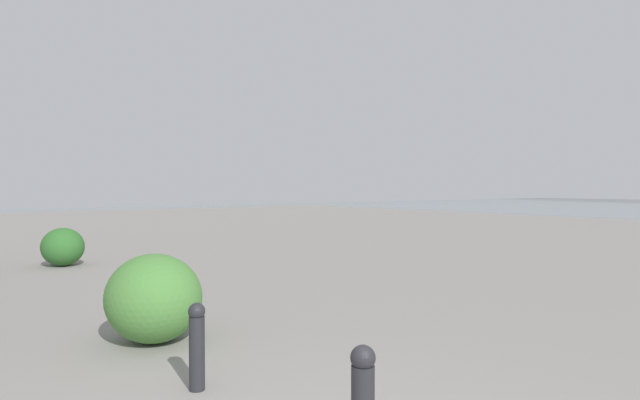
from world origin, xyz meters
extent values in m
sphere|color=#232328|center=(0.64, -0.71, 0.69)|extent=(0.13, 0.13, 0.13)
cylinder|color=#232328|center=(2.40, -0.58, 0.28)|extent=(0.12, 0.12, 0.57)
sphere|color=#232328|center=(2.40, -0.58, 0.61)|extent=(0.13, 0.13, 0.13)
ellipsoid|color=#477F38|center=(3.83, -0.74, 0.44)|extent=(1.04, 0.94, 0.88)
ellipsoid|color=#2D6628|center=(9.93, -1.04, 0.38)|extent=(0.89, 0.80, 0.75)
camera|label=1|loc=(-1.30, 1.03, 1.55)|focal=29.08mm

